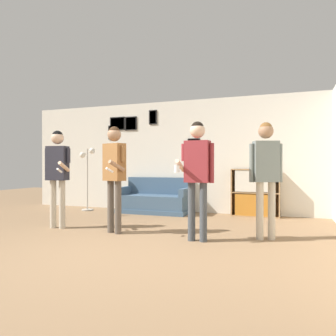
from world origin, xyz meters
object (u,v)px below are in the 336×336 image
couch (155,201)px  bookshelf (255,193)px  person_spectator_near_bookshelf (266,167)px  person_watcher_holding_cup (197,167)px  floor_lamp (87,169)px  bottle_on_floor (118,211)px  person_player_foreground_center (114,167)px  drinking_cup (265,167)px  person_player_foreground_left (57,168)px

couch → bookshelf: bearing=5.0°
person_spectator_near_bookshelf → person_watcher_holding_cup: bearing=-154.2°
floor_lamp → person_watcher_holding_cup: bearing=-33.8°
floor_lamp → bottle_on_floor: (1.12, -0.47, -0.94)m
floor_lamp → bottle_on_floor: size_ratio=6.52×
floor_lamp → person_spectator_near_bookshelf: (4.37, -1.84, 0.07)m
bottle_on_floor → person_watcher_holding_cup: bearing=-38.3°
person_player_foreground_center → bottle_on_floor: size_ratio=7.37×
couch → drinking_cup: size_ratio=16.53×
drinking_cup → person_spectator_near_bookshelf: bearing=-86.2°
bookshelf → bottle_on_floor: bearing=-162.7°
couch → person_player_foreground_center: person_player_foreground_center is taller
couch → person_watcher_holding_cup: person_watcher_holding_cup is taller
bookshelf → drinking_cup: size_ratio=10.24×
person_player_foreground_center → bookshelf: bearing=52.4°
bottle_on_floor → couch: bearing=49.6°
floor_lamp → bottle_on_floor: bearing=-22.7°
person_player_foreground_center → person_watcher_holding_cup: bearing=-3.8°
bookshelf → person_watcher_holding_cup: (-0.59, -2.73, 0.58)m
person_spectator_near_bookshelf → person_player_foreground_left: bearing=-174.9°
person_spectator_near_bookshelf → couch: bearing=142.0°
floor_lamp → person_player_foreground_left: bearing=-69.1°
person_watcher_holding_cup → floor_lamp: bearing=146.2°
person_player_foreground_center → bottle_on_floor: person_player_foreground_center is taller
bottle_on_floor → drinking_cup: bearing=16.3°
person_player_foreground_center → person_watcher_holding_cup: person_watcher_holding_cup is taller
drinking_cup → person_watcher_holding_cup: bearing=-106.1°
person_watcher_holding_cup → person_player_foreground_center: bearing=176.2°
person_player_foreground_center → person_watcher_holding_cup: 1.44m
couch → bottle_on_floor: couch is taller
couch → bottle_on_floor: 0.94m
person_player_foreground_left → bottle_on_floor: (0.30, 1.69, -0.99)m
person_player_foreground_center → drinking_cup: size_ratio=17.27×
person_player_foreground_left → bottle_on_floor: size_ratio=7.28×
bookshelf → person_player_foreground_left: size_ratio=0.60×
person_spectator_near_bookshelf → bottle_on_floor: 3.67m
floor_lamp → drinking_cup: bearing=5.9°
person_player_foreground_left → person_spectator_near_bookshelf: size_ratio=0.98×
drinking_cup → floor_lamp: bearing=-174.1°
floor_lamp → person_player_foreground_center: person_player_foreground_center is taller
person_player_foreground_left → bookshelf: bearing=39.1°
person_player_foreground_center → bottle_on_floor: (-0.87, 1.73, -1.00)m
bookshelf → person_spectator_near_bookshelf: bearing=-81.2°
floor_lamp → drinking_cup: floor_lamp is taller
couch → bookshelf: (2.30, 0.20, 0.24)m
person_player_foreground_center → drinking_cup: person_player_foreground_center is taller
floor_lamp → bottle_on_floor: floor_lamp is taller
bookshelf → floor_lamp: bearing=-173.8°
couch → person_player_foreground_center: size_ratio=0.96×
person_watcher_holding_cup → bottle_on_floor: (-2.31, 1.83, -1.00)m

